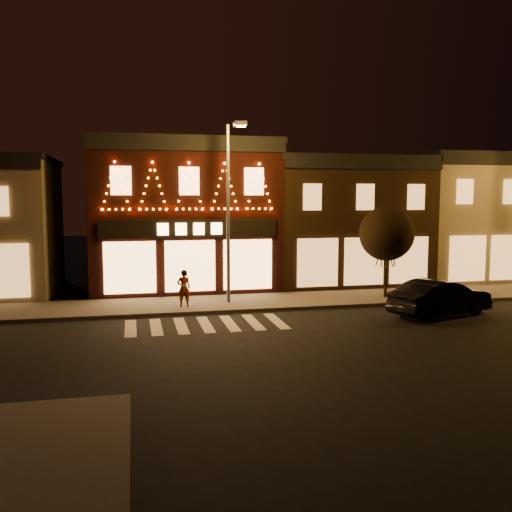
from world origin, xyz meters
name	(u,v)px	position (x,y,z in m)	size (l,w,h in m)	color
ground	(221,351)	(0.00, 0.00, 0.00)	(120.00, 120.00, 0.00)	black
sidewalk_far	(236,303)	(2.00, 8.00, 0.07)	(44.00, 4.00, 0.15)	#47423D
building_pulp	(182,215)	(0.00, 13.98, 4.16)	(10.20, 8.34, 8.30)	black
building_right_a	(338,221)	(9.50, 13.99, 3.76)	(9.20, 8.28, 7.50)	#312011
building_right_b	(469,217)	(18.50, 13.99, 3.91)	(9.20, 8.28, 7.80)	#776D55
streetlamp_mid	(230,199)	(1.67, 7.62, 5.10)	(0.67, 1.94, 8.43)	#59595E
tree_right	(387,234)	(9.62, 7.51, 3.37)	(2.75, 2.75, 4.60)	black
dark_sedan	(440,298)	(10.29, 3.47, 0.81)	(1.70, 4.89, 1.61)	black
pedestrian	(184,288)	(-0.58, 7.23, 1.01)	(0.63, 0.41, 1.72)	gray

